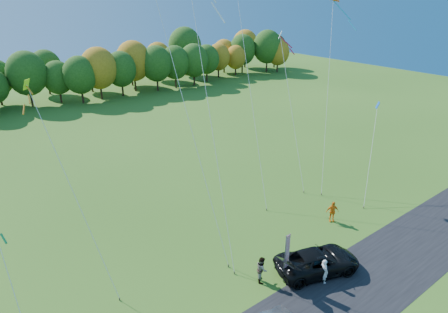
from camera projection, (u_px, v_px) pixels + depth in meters
ground at (278, 277)px, 27.44m from camera, size 160.00×160.00×0.00m
asphalt_strip at (324, 310)px, 24.54m from camera, size 90.00×6.00×0.01m
tree_line at (45, 107)px, 67.36m from camera, size 116.00×12.00×10.00m
black_suv at (318, 261)px, 27.68m from camera, size 6.54×4.57×1.66m
person_tailgate_a at (324, 271)px, 26.62m from camera, size 0.53×0.71×1.79m
person_tailgate_b at (262, 269)px, 26.74m from camera, size 1.11×1.15×1.86m
person_east at (332, 212)px, 33.70m from camera, size 1.17×0.95×1.87m
feather_flag at (287, 253)px, 26.19m from camera, size 0.49×0.13×3.71m
kite_delta_blue at (174, 63)px, 26.40m from camera, size 3.03×10.68×27.07m
kite_parafoil_orange at (245, 56)px, 37.25m from camera, size 7.33×13.67×25.46m
kite_delta_red at (210, 112)px, 27.26m from camera, size 3.27×8.88×21.27m
kite_parafoil_rainbow at (328, 93)px, 39.28m from camera, size 8.50×6.81×17.92m
kite_diamond_yellow at (73, 191)px, 25.10m from camera, size 2.10×7.96×13.43m
kite_diamond_green at (8, 273)px, 18.93m from camera, size 1.02×5.46×8.96m
kite_diamond_white at (292, 112)px, 38.57m from camera, size 2.25×6.49×14.96m
kite_diamond_blue_low at (371, 154)px, 37.56m from camera, size 6.59×4.23×8.46m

